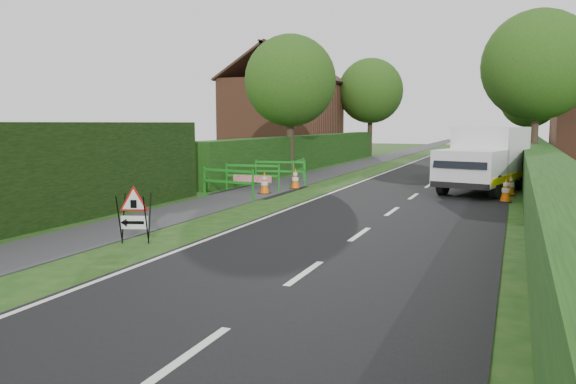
# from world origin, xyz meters

# --- Properties ---
(ground) EXTENTS (120.00, 120.00, 0.00)m
(ground) POSITION_xyz_m (0.00, 0.00, 0.00)
(ground) COLOR #163E11
(ground) RESTS_ON ground
(road_surface) EXTENTS (6.00, 90.00, 0.02)m
(road_surface) POSITION_xyz_m (2.50, 35.00, 0.00)
(road_surface) COLOR black
(road_surface) RESTS_ON ground
(footpath) EXTENTS (2.00, 90.00, 0.02)m
(footpath) POSITION_xyz_m (-3.00, 35.00, 0.01)
(footpath) COLOR #2D2D30
(footpath) RESTS_ON ground
(hedge_west_far) EXTENTS (1.00, 24.00, 1.80)m
(hedge_west_far) POSITION_xyz_m (-5.00, 22.00, 0.00)
(hedge_west_far) COLOR #14380F
(hedge_west_far) RESTS_ON ground
(hedge_east) EXTENTS (1.20, 50.00, 1.50)m
(hedge_east) POSITION_xyz_m (6.50, 16.00, 0.00)
(hedge_east) COLOR #14380F
(hedge_east) RESTS_ON ground
(house_west) EXTENTS (7.50, 7.40, 7.88)m
(house_west) POSITION_xyz_m (-10.00, 30.00, 2.90)
(house_west) COLOR brown
(house_west) RESTS_ON ground
(tree_nw) EXTENTS (4.40, 4.40, 6.70)m
(tree_nw) POSITION_xyz_m (-4.60, 18.00, 4.48)
(tree_nw) COLOR #2D2116
(tree_nw) RESTS_ON ground
(tree_ne) EXTENTS (5.20, 5.20, 7.79)m
(tree_ne) POSITION_xyz_m (6.40, 22.00, 5.17)
(tree_ne) COLOR #2D2116
(tree_ne) RESTS_ON ground
(tree_fw) EXTENTS (4.80, 4.80, 7.24)m
(tree_fw) POSITION_xyz_m (-4.60, 34.00, 4.83)
(tree_fw) COLOR #2D2116
(tree_fw) RESTS_ON ground
(tree_fe) EXTENTS (4.20, 4.20, 6.33)m
(tree_fe) POSITION_xyz_m (6.40, 38.00, 4.22)
(tree_fe) COLOR #2D2116
(tree_fe) RESTS_ON ground
(triangle_sign) EXTENTS (0.89, 0.89, 1.02)m
(triangle_sign) POSITION_xyz_m (-1.56, 1.82, 0.71)
(triangle_sign) COLOR black
(triangle_sign) RESTS_ON ground
(works_van) EXTENTS (3.11, 5.41, 2.32)m
(works_van) POSITION_xyz_m (4.63, 13.87, 1.23)
(works_van) COLOR silver
(works_van) RESTS_ON ground
(traffic_cone_0) EXTENTS (0.38, 0.38, 0.79)m
(traffic_cone_0) POSITION_xyz_m (5.39, 11.31, 0.39)
(traffic_cone_0) COLOR black
(traffic_cone_0) RESTS_ON ground
(traffic_cone_1) EXTENTS (0.38, 0.38, 0.79)m
(traffic_cone_1) POSITION_xyz_m (5.50, 13.11, 0.39)
(traffic_cone_1) COLOR black
(traffic_cone_1) RESTS_ON ground
(traffic_cone_2) EXTENTS (0.38, 0.38, 0.79)m
(traffic_cone_2) POSITION_xyz_m (5.36, 16.27, 0.39)
(traffic_cone_2) COLOR black
(traffic_cone_2) RESTS_ON ground
(traffic_cone_3) EXTENTS (0.38, 0.38, 0.79)m
(traffic_cone_3) POSITION_xyz_m (-2.47, 10.31, 0.39)
(traffic_cone_3) COLOR black
(traffic_cone_3) RESTS_ON ground
(traffic_cone_4) EXTENTS (0.38, 0.38, 0.79)m
(traffic_cone_4) POSITION_xyz_m (-2.04, 12.15, 0.39)
(traffic_cone_4) COLOR black
(traffic_cone_4) RESTS_ON ground
(ped_barrier_0) EXTENTS (2.09, 0.68, 1.00)m
(ped_barrier_0) POSITION_xyz_m (-3.10, 8.79, 0.63)
(ped_barrier_0) COLOR #17811A
(ped_barrier_0) RESTS_ON ground
(ped_barrier_1) EXTENTS (2.09, 0.69, 1.00)m
(ped_barrier_1) POSITION_xyz_m (-3.31, 11.08, 0.63)
(ped_barrier_1) COLOR #17811A
(ped_barrier_1) RESTS_ON ground
(ped_barrier_2) EXTENTS (2.09, 0.78, 1.00)m
(ped_barrier_2) POSITION_xyz_m (-3.10, 13.18, 0.63)
(ped_barrier_2) COLOR #17811A
(ped_barrier_2) RESTS_ON ground
(ped_barrier_3) EXTENTS (0.66, 2.09, 1.00)m
(ped_barrier_3) POSITION_xyz_m (-2.63, 14.06, 0.63)
(ped_barrier_3) COLOR #17811A
(ped_barrier_3) RESTS_ON ground
(redwhite_plank) EXTENTS (1.50, 0.12, 0.25)m
(redwhite_plank) POSITION_xyz_m (-3.26, 10.94, 0.00)
(redwhite_plank) COLOR red
(redwhite_plank) RESTS_ON ground
(hatchback_car) EXTENTS (2.36, 3.61, 1.14)m
(hatchback_car) POSITION_xyz_m (2.87, 26.91, 0.57)
(hatchback_car) COLOR white
(hatchback_car) RESTS_ON ground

